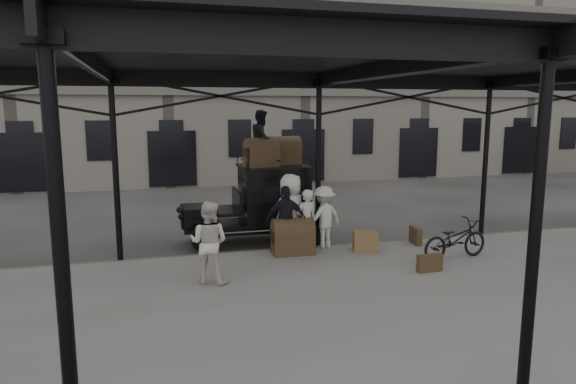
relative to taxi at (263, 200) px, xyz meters
name	(u,v)px	position (x,y,z in m)	size (l,w,h in m)	color
ground	(345,274)	(1.19, -3.33, -1.20)	(120.00, 120.00, 0.00)	#383533
platform	(383,303)	(1.19, -5.33, -1.13)	(28.00, 8.00, 0.15)	slate
canopy	(384,62)	(1.19, -5.05, 3.39)	(22.50, 9.00, 4.74)	black
building_frontage	(226,47)	(1.19, 14.67, 5.80)	(64.00, 8.00, 14.00)	slate
taxi	(263,200)	(0.00, 0.00, 0.00)	(3.65, 1.55, 2.18)	black
porter_left	(306,221)	(0.73, -1.80, -0.25)	(0.59, 0.38, 1.61)	beige
porter_midleft	(209,242)	(-1.91, -3.50, -0.19)	(0.84, 0.66, 1.73)	silver
porter_centre	(291,213)	(0.38, -1.57, -0.06)	(0.97, 0.63, 1.98)	beige
porter_official	(286,220)	(0.20, -1.79, -0.20)	(1.01, 0.42, 1.72)	black
porter_right	(324,217)	(1.29, -1.53, -0.24)	(1.05, 0.60, 1.62)	beige
bicycle	(455,239)	(4.03, -3.32, -0.57)	(0.64, 1.83, 0.96)	black
porter_roof	(262,138)	(-0.03, -0.10, 1.74)	(0.75, 0.58, 1.54)	black
steamer_trunk_roof_near	(261,155)	(-0.08, -0.25, 1.30)	(0.89, 0.54, 0.65)	#4E3524
steamer_trunk_roof_far	(284,153)	(0.67, 0.20, 1.31)	(0.90, 0.55, 0.66)	#4E3524
steamer_trunk_platform	(293,239)	(0.35, -1.87, -0.68)	(1.03, 0.63, 0.76)	#4E3524
wicker_hamper	(365,241)	(2.21, -2.12, -0.80)	(0.60, 0.45, 0.50)	olive
suitcase_upright	(415,235)	(3.80, -1.82, -0.83)	(0.15, 0.60, 0.45)	#4E3524
suitcase_flat	(430,263)	(2.92, -4.06, -0.85)	(0.60, 0.15, 0.40)	#4E3524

